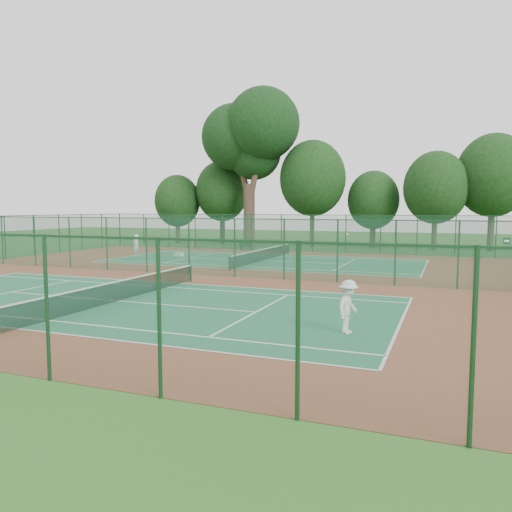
# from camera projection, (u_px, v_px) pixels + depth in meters

# --- Properties ---
(ground) EXTENTS (120.00, 120.00, 0.00)m
(ground) POSITION_uv_depth(u_px,v_px,m) (212.00, 276.00, 30.27)
(ground) COLOR #285A1C
(ground) RESTS_ON ground
(red_pad) EXTENTS (40.00, 36.00, 0.01)m
(red_pad) POSITION_uv_depth(u_px,v_px,m) (212.00, 276.00, 30.27)
(red_pad) COLOR brown
(red_pad) RESTS_ON ground
(court_near) EXTENTS (23.77, 10.97, 0.01)m
(court_near) POSITION_uv_depth(u_px,v_px,m) (121.00, 301.00, 21.93)
(court_near) COLOR #1F6340
(court_near) RESTS_ON red_pad
(court_far) EXTENTS (23.77, 10.97, 0.01)m
(court_far) POSITION_uv_depth(u_px,v_px,m) (263.00, 261.00, 38.62)
(court_far) COLOR #216941
(court_far) RESTS_ON red_pad
(fence_north) EXTENTS (40.00, 0.09, 3.50)m
(fence_north) POSITION_uv_depth(u_px,v_px,m) (297.00, 233.00, 46.80)
(fence_north) COLOR #1B5236
(fence_north) RESTS_ON ground
(fence_divider) EXTENTS (40.00, 0.09, 3.50)m
(fence_divider) POSITION_uv_depth(u_px,v_px,m) (211.00, 247.00, 30.10)
(fence_divider) COLOR #18492F
(fence_divider) RESTS_ON ground
(tennis_net_near) EXTENTS (0.10, 12.90, 0.97)m
(tennis_net_near) POSITION_uv_depth(u_px,v_px,m) (120.00, 289.00, 21.88)
(tennis_net_near) COLOR #153B20
(tennis_net_near) RESTS_ON ground
(tennis_net_far) EXTENTS (0.10, 12.90, 0.97)m
(tennis_net_far) POSITION_uv_depth(u_px,v_px,m) (263.00, 254.00, 38.57)
(tennis_net_far) COLOR #123318
(tennis_net_far) RESTS_ON ground
(player_near) EXTENTS (0.89, 1.25, 1.76)m
(player_near) POSITION_uv_depth(u_px,v_px,m) (348.00, 307.00, 16.24)
(player_near) COLOR white
(player_near) RESTS_ON court_near
(player_far) EXTENTS (0.55, 0.74, 1.85)m
(player_far) POSITION_uv_depth(u_px,v_px,m) (136.00, 245.00, 42.27)
(player_far) COLOR white
(player_far) RESTS_ON court_far
(trash_bin) EXTENTS (0.58, 0.58, 0.86)m
(trash_bin) POSITION_uv_depth(u_px,v_px,m) (192.00, 244.00, 50.48)
(trash_bin) COLOR slate
(trash_bin) RESTS_ON red_pad
(bench) EXTENTS (1.35, 0.41, 0.83)m
(bench) POSITION_uv_depth(u_px,v_px,m) (246.00, 246.00, 48.02)
(bench) COLOR black
(bench) RESTS_ON red_pad
(kit_bag) EXTENTS (0.94, 0.58, 0.33)m
(kit_bag) POSITION_uv_depth(u_px,v_px,m) (179.00, 254.00, 42.37)
(kit_bag) COLOR white
(kit_bag) RESTS_ON red_pad
(stray_ball_a) EXTENTS (0.08, 0.08, 0.08)m
(stray_ball_a) POSITION_uv_depth(u_px,v_px,m) (238.00, 278.00, 29.04)
(stray_ball_a) COLOR #E2F539
(stray_ball_a) RESTS_ON red_pad
(stray_ball_b) EXTENTS (0.07, 0.07, 0.07)m
(stray_ball_b) POSITION_uv_depth(u_px,v_px,m) (252.00, 278.00, 28.88)
(stray_ball_b) COLOR #DAE836
(stray_ball_b) RESTS_ON red_pad
(stray_ball_c) EXTENTS (0.07, 0.07, 0.07)m
(stray_ball_c) POSITION_uv_depth(u_px,v_px,m) (199.00, 276.00, 29.64)
(stray_ball_c) COLOR #BCDB32
(stray_ball_c) RESTS_ON red_pad
(big_tree) EXTENTS (10.70, 7.83, 16.44)m
(big_tree) POSITION_uv_depth(u_px,v_px,m) (251.00, 136.00, 52.12)
(big_tree) COLOR #3D2921
(big_tree) RESTS_ON ground
(evergreen_row) EXTENTS (39.00, 5.00, 12.00)m
(evergreen_row) POSITION_uv_depth(u_px,v_px,m) (318.00, 247.00, 52.58)
(evergreen_row) COLOR black
(evergreen_row) RESTS_ON ground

